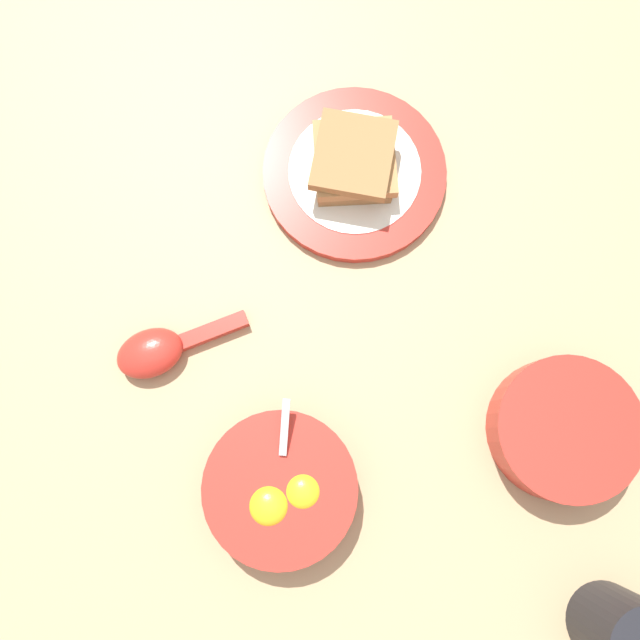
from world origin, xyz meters
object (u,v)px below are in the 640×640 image
at_px(egg_bowl, 281,488).
at_px(drinking_cup, 629,637).
at_px(soup_spoon, 159,350).
at_px(congee_bowl, 564,429).
at_px(toast_plate, 354,173).
at_px(toast_sandwich, 354,160).

xyz_separation_m(egg_bowl, drinking_cup, (-0.31, 0.12, 0.02)).
bearing_deg(soup_spoon, congee_bowl, 169.74).
distance_m(soup_spoon, drinking_cup, 0.51).
distance_m(toast_plate, congee_bowl, 0.34).
height_order(egg_bowl, congee_bowl, egg_bowl).
height_order(toast_plate, soup_spoon, soup_spoon).
relative_size(soup_spoon, drinking_cup, 1.52).
bearing_deg(toast_sandwich, congee_bowl, 127.14).
xyz_separation_m(egg_bowl, soup_spoon, (0.13, -0.13, -0.01)).
xyz_separation_m(toast_plate, congee_bowl, (-0.20, 0.27, 0.02)).
bearing_deg(congee_bowl, soup_spoon, -10.26).
bearing_deg(toast_plate, toast_sandwich, -49.37).
height_order(congee_bowl, drinking_cup, drinking_cup).
bearing_deg(soup_spoon, toast_sandwich, -134.31).
xyz_separation_m(toast_sandwich, drinking_cup, (-0.24, 0.45, 0.01)).
distance_m(soup_spoon, congee_bowl, 0.41).
xyz_separation_m(congee_bowl, drinking_cup, (-0.04, 0.18, 0.02)).
bearing_deg(egg_bowl, toast_sandwich, -101.41).
distance_m(toast_plate, toast_sandwich, 0.03).
bearing_deg(drinking_cup, egg_bowl, -21.21).
distance_m(egg_bowl, drinking_cup, 0.33).
relative_size(toast_plate, toast_sandwich, 2.02).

